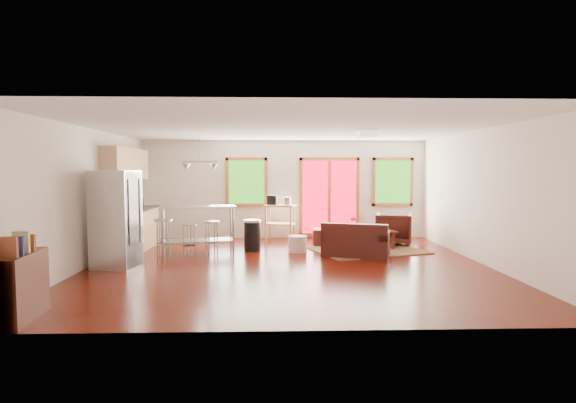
{
  "coord_description": "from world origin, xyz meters",
  "views": [
    {
      "loc": [
        -0.27,
        -8.44,
        1.81
      ],
      "look_at": [
        0.0,
        0.3,
        1.2
      ],
      "focal_mm": 28.0,
      "sensor_mm": 36.0,
      "label": 1
    }
  ],
  "objects_px": {
    "loveseat": "(356,243)",
    "ottoman": "(325,237)",
    "armchair": "(394,227)",
    "refrigerator": "(116,219)",
    "kitchen_cart": "(279,210)",
    "rug": "(367,250)",
    "coffee_table": "(371,233)",
    "island": "(198,221)"
  },
  "relations": [
    {
      "from": "loveseat",
      "to": "armchair",
      "type": "distance_m",
      "value": 1.93
    },
    {
      "from": "kitchen_cart",
      "to": "island",
      "type": "bearing_deg",
      "value": -137.01
    },
    {
      "from": "loveseat",
      "to": "ottoman",
      "type": "distance_m",
      "value": 1.53
    },
    {
      "from": "loveseat",
      "to": "refrigerator",
      "type": "distance_m",
      "value": 4.77
    },
    {
      "from": "kitchen_cart",
      "to": "ottoman",
      "type": "bearing_deg",
      "value": -33.29
    },
    {
      "from": "island",
      "to": "kitchen_cart",
      "type": "distance_m",
      "value": 2.45
    },
    {
      "from": "ottoman",
      "to": "island",
      "type": "height_order",
      "value": "island"
    },
    {
      "from": "armchair",
      "to": "ottoman",
      "type": "distance_m",
      "value": 1.7
    },
    {
      "from": "armchair",
      "to": "refrigerator",
      "type": "relative_size",
      "value": 0.47
    },
    {
      "from": "rug",
      "to": "island",
      "type": "bearing_deg",
      "value": -177.3
    },
    {
      "from": "rug",
      "to": "refrigerator",
      "type": "relative_size",
      "value": 1.29
    },
    {
      "from": "coffee_table",
      "to": "kitchen_cart",
      "type": "bearing_deg",
      "value": 149.02
    },
    {
      "from": "loveseat",
      "to": "island",
      "type": "distance_m",
      "value": 3.44
    },
    {
      "from": "rug",
      "to": "refrigerator",
      "type": "xyz_separation_m",
      "value": [
        -5.02,
        -1.6,
        0.89
      ]
    },
    {
      "from": "refrigerator",
      "to": "island",
      "type": "relative_size",
      "value": 1.05
    },
    {
      "from": "loveseat",
      "to": "coffee_table",
      "type": "xyz_separation_m",
      "value": [
        0.52,
        0.92,
        0.08
      ]
    },
    {
      "from": "rug",
      "to": "kitchen_cart",
      "type": "relative_size",
      "value": 2.0
    },
    {
      "from": "loveseat",
      "to": "ottoman",
      "type": "bearing_deg",
      "value": 126.24
    },
    {
      "from": "armchair",
      "to": "rug",
      "type": "bearing_deg",
      "value": 61.18
    },
    {
      "from": "coffee_table",
      "to": "refrigerator",
      "type": "height_order",
      "value": "refrigerator"
    },
    {
      "from": "rug",
      "to": "armchair",
      "type": "xyz_separation_m",
      "value": [
        0.83,
        0.82,
        0.42
      ]
    },
    {
      "from": "ottoman",
      "to": "refrigerator",
      "type": "distance_m",
      "value": 4.84
    },
    {
      "from": "coffee_table",
      "to": "ottoman",
      "type": "distance_m",
      "value": 1.14
    },
    {
      "from": "loveseat",
      "to": "island",
      "type": "height_order",
      "value": "island"
    },
    {
      "from": "coffee_table",
      "to": "island",
      "type": "xyz_separation_m",
      "value": [
        -3.9,
        -0.4,
        0.34
      ]
    },
    {
      "from": "refrigerator",
      "to": "island",
      "type": "bearing_deg",
      "value": 56.79
    },
    {
      "from": "refrigerator",
      "to": "ottoman",
      "type": "bearing_deg",
      "value": 38.05
    },
    {
      "from": "ottoman",
      "to": "kitchen_cart",
      "type": "distance_m",
      "value": 1.46
    },
    {
      "from": "rug",
      "to": "loveseat",
      "type": "bearing_deg",
      "value": -118.63
    },
    {
      "from": "ottoman",
      "to": "kitchen_cart",
      "type": "height_order",
      "value": "kitchen_cart"
    },
    {
      "from": "coffee_table",
      "to": "kitchen_cart",
      "type": "xyz_separation_m",
      "value": [
        -2.11,
        1.26,
        0.43
      ]
    },
    {
      "from": "rug",
      "to": "loveseat",
      "type": "relative_size",
      "value": 1.53
    },
    {
      "from": "coffee_table",
      "to": "armchair",
      "type": "distance_m",
      "value": 0.91
    },
    {
      "from": "armchair",
      "to": "island",
      "type": "relative_size",
      "value": 0.5
    },
    {
      "from": "rug",
      "to": "refrigerator",
      "type": "distance_m",
      "value": 5.35
    },
    {
      "from": "armchair",
      "to": "coffee_table",
      "type": "bearing_deg",
      "value": 57.22
    },
    {
      "from": "coffee_table",
      "to": "refrigerator",
      "type": "xyz_separation_m",
      "value": [
        -5.16,
        -1.82,
        0.54
      ]
    },
    {
      "from": "armchair",
      "to": "island",
      "type": "height_order",
      "value": "island"
    },
    {
      "from": "ottoman",
      "to": "kitchen_cart",
      "type": "relative_size",
      "value": 0.51
    },
    {
      "from": "loveseat",
      "to": "coffee_table",
      "type": "bearing_deg",
      "value": 78.62
    },
    {
      "from": "rug",
      "to": "ottoman",
      "type": "height_order",
      "value": "ottoman"
    },
    {
      "from": "ottoman",
      "to": "island",
      "type": "distance_m",
      "value": 3.09
    }
  ]
}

